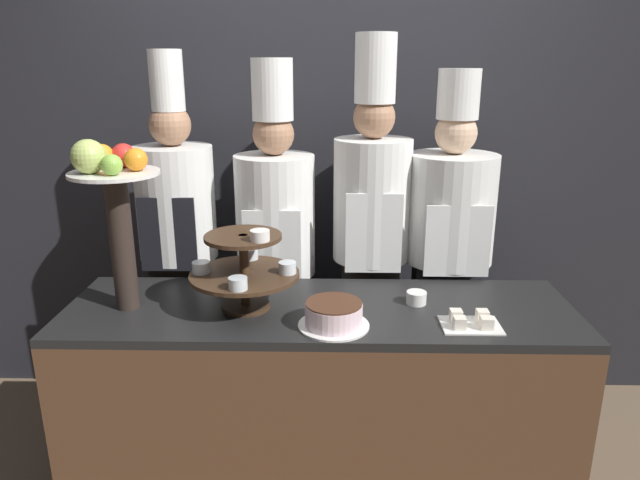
# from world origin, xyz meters

# --- Properties ---
(wall_back) EXTENTS (10.00, 0.06, 2.80)m
(wall_back) POSITION_xyz_m (0.00, 1.20, 1.40)
(wall_back) COLOR #232328
(wall_back) RESTS_ON ground_plane
(buffet_counter) EXTENTS (2.04, 0.63, 0.86)m
(buffet_counter) POSITION_xyz_m (0.00, 0.31, 0.43)
(buffet_counter) COLOR brown
(buffet_counter) RESTS_ON ground_plane
(tiered_stand) EXTENTS (0.43, 0.43, 0.34)m
(tiered_stand) POSITION_xyz_m (-0.29, 0.29, 1.04)
(tiered_stand) COLOR #3D2819
(tiered_stand) RESTS_ON buffet_counter
(fruit_pedestal) EXTENTS (0.34, 0.34, 0.68)m
(fruit_pedestal) POSITION_xyz_m (-0.78, 0.29, 1.32)
(fruit_pedestal) COLOR #2D231E
(fruit_pedestal) RESTS_ON buffet_counter
(cake_round) EXTENTS (0.27, 0.27, 0.10)m
(cake_round) POSITION_xyz_m (0.06, 0.13, 0.91)
(cake_round) COLOR white
(cake_round) RESTS_ON buffet_counter
(cup_white) EXTENTS (0.08, 0.08, 0.05)m
(cup_white) POSITION_xyz_m (0.39, 0.35, 0.89)
(cup_white) COLOR white
(cup_white) RESTS_ON buffet_counter
(cake_square_tray) EXTENTS (0.22, 0.16, 0.05)m
(cake_square_tray) POSITION_xyz_m (0.57, 0.15, 0.88)
(cake_square_tray) COLOR white
(cake_square_tray) RESTS_ON buffet_counter
(chef_left) EXTENTS (0.37, 0.37, 1.86)m
(chef_left) POSITION_xyz_m (-0.69, 0.81, 1.00)
(chef_left) COLOR #38332D
(chef_left) RESTS_ON ground_plane
(chef_center_left) EXTENTS (0.37, 0.37, 1.82)m
(chef_center_left) POSITION_xyz_m (-0.22, 0.81, 0.98)
(chef_center_left) COLOR #38332D
(chef_center_left) RESTS_ON ground_plane
(chef_center_right) EXTENTS (0.36, 0.36, 1.93)m
(chef_center_right) POSITION_xyz_m (0.24, 0.81, 1.04)
(chef_center_right) COLOR #38332D
(chef_center_right) RESTS_ON ground_plane
(chef_right) EXTENTS (0.41, 0.41, 1.78)m
(chef_right) POSITION_xyz_m (0.61, 0.81, 0.97)
(chef_right) COLOR #28282D
(chef_right) RESTS_ON ground_plane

